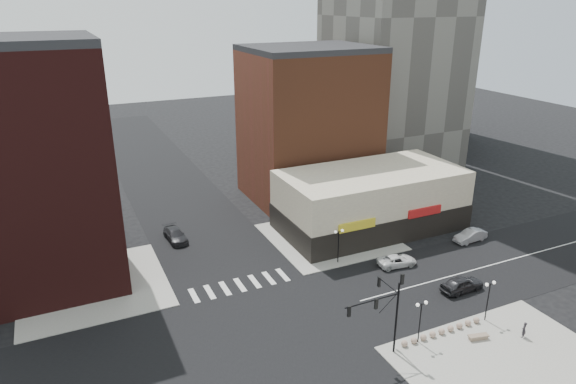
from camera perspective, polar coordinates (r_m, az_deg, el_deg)
ground at (r=50.29m, az=-1.95°, el=-14.62°), size 240.00×240.00×0.00m
road_ew at (r=50.29m, az=-1.95°, el=-14.61°), size 200.00×14.00×0.02m
road_ns at (r=50.28m, az=-1.95°, el=-14.61°), size 14.00×200.00×0.02m
sidewalk_nw at (r=59.88m, az=-20.77°, el=-9.77°), size 15.00×15.00×0.12m
sidewalk_ne at (r=67.11m, az=4.60°, el=-4.99°), size 15.00×15.00×0.12m
sidewalk_se at (r=49.23m, az=23.54°, el=-17.41°), size 18.00×14.00×0.12m
building_nw at (r=58.84m, az=-27.00°, el=2.03°), size 16.00×15.00×25.00m
building_ne_midrise at (r=77.97m, az=2.30°, el=7.27°), size 18.00×15.00×22.00m
building_ne_row at (r=69.40m, az=9.16°, el=-1.38°), size 24.20×12.20×8.00m
traffic_signal at (r=44.89m, az=10.79°, el=-12.19°), size 5.59×3.09×7.77m
street_lamp_se_a at (r=47.71m, az=14.56°, el=-12.76°), size 1.22×0.32×4.16m
street_lamp_se_b at (r=52.63m, az=21.46°, el=-10.22°), size 1.22×0.32×4.16m
street_lamp_ne at (r=59.52m, az=5.65°, el=-5.08°), size 1.22×0.32×4.16m
bollard_row at (r=50.84m, az=16.71°, el=-14.61°), size 8.98×0.58×0.58m
white_suv at (r=61.23m, az=12.02°, el=-7.46°), size 4.84×2.66×1.28m
dark_sedan_east at (r=58.02m, az=18.76°, el=-9.65°), size 4.88×2.05×1.65m
silver_sedan at (r=69.59m, az=19.60°, el=-4.60°), size 4.69×1.89×1.51m
dark_sedan_north at (r=67.34m, az=-12.41°, el=-4.69°), size 2.51×5.35×1.51m
pedestrian at (r=52.76m, az=24.74°, el=-13.73°), size 0.67×0.56×1.56m
stone_bench at (r=51.26m, az=20.39°, el=-14.86°), size 1.97×0.99×0.44m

